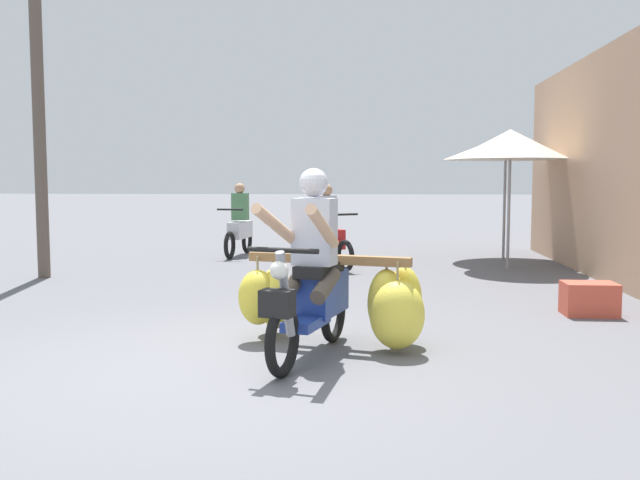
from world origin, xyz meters
name	(u,v)px	position (x,y,z in m)	size (l,w,h in m)	color
ground_plane	(214,371)	(0.00, 0.00, 0.00)	(120.00, 120.00, 0.00)	slate
motorbike_main_loaded	(328,294)	(0.85, 0.78, 0.49)	(1.73, 1.91, 1.58)	black
motorbike_distant_ahead_left	(327,234)	(0.45, 6.33, 0.57)	(0.94, 1.42, 1.40)	black
motorbike_distant_ahead_right	(240,226)	(-1.37, 8.01, 0.57)	(0.50, 1.62, 1.40)	black
market_umbrella_near_shop	(506,148)	(3.59, 7.70, 2.05)	(2.26, 2.26, 2.27)	#99999E
market_umbrella_further_along	(510,144)	(3.45, 6.50, 2.05)	(1.86, 1.86, 2.30)	#99999E
produce_crate	(589,299)	(3.59, 2.51, 0.18)	(0.56, 0.40, 0.36)	#CC4C38
utility_pole	(38,103)	(-3.73, 4.83, 2.60)	(0.18, 0.18, 5.20)	brown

